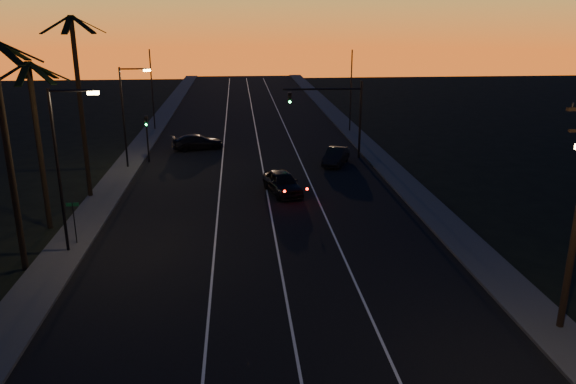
{
  "coord_description": "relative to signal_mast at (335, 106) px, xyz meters",
  "views": [
    {
      "loc": [
        -1.5,
        -9.46,
        12.45
      ],
      "look_at": [
        1.18,
        20.29,
        3.07
      ],
      "focal_mm": 35.0,
      "sensor_mm": 36.0,
      "label": 1
    }
  ],
  "objects": [
    {
      "name": "cross_car",
      "position": [
        -12.61,
        4.75,
        -4.05
      ],
      "size": [
        5.33,
        3.19,
        1.45
      ],
      "color": "black",
      "rests_on": "road"
    },
    {
      "name": "signal_mast",
      "position": [
        0.0,
        0.0,
        0.0
      ],
      "size": [
        7.1,
        0.41,
        7.0
      ],
      "color": "black",
      "rests_on": "ground"
    },
    {
      "name": "lane_stripe_left",
      "position": [
        -10.14,
        -9.99,
        -4.76
      ],
      "size": [
        0.12,
        160.0,
        0.01
      ],
      "primitive_type": "cube",
      "color": "silver",
      "rests_on": "road"
    },
    {
      "name": "sidewalk_right",
      "position": [
        4.06,
        -9.99,
        -4.7
      ],
      "size": [
        2.4,
        170.0,
        0.16
      ],
      "primitive_type": "cube",
      "color": "#3C3C3A",
      "rests_on": "ground"
    },
    {
      "name": "streetlight_left_near",
      "position": [
        -17.84,
        -19.99,
        0.54
      ],
      "size": [
        2.55,
        0.26,
        9.0
      ],
      "color": "black",
      "rests_on": "ground"
    },
    {
      "name": "far_pole_left",
      "position": [
        -18.14,
        15.01,
        -0.28
      ],
      "size": [
        0.14,
        0.14,
        9.0
      ],
      "primitive_type": "cylinder",
      "color": "black",
      "rests_on": "ground"
    },
    {
      "name": "streetlight_left_far",
      "position": [
        -17.82,
        -1.99,
        0.28
      ],
      "size": [
        2.55,
        0.26,
        8.5
      ],
      "color": "black",
      "rests_on": "ground"
    },
    {
      "name": "far_pole_right",
      "position": [
        3.86,
        12.01,
        -0.28
      ],
      "size": [
        0.14,
        0.14,
        9.0
      ],
      "primitive_type": "cylinder",
      "color": "black",
      "rests_on": "ground"
    },
    {
      "name": "lane_stripe_mid",
      "position": [
        -6.64,
        -9.99,
        -4.76
      ],
      "size": [
        0.12,
        160.0,
        0.01
      ],
      "primitive_type": "cube",
      "color": "silver",
      "rests_on": "road"
    },
    {
      "name": "lane_stripe_right",
      "position": [
        -3.14,
        -9.99,
        -4.76
      ],
      "size": [
        0.12,
        160.0,
        0.01
      ],
      "primitive_type": "cube",
      "color": "silver",
      "rests_on": "road"
    },
    {
      "name": "lead_car",
      "position": [
        -5.52,
        -10.28,
        -3.95
      ],
      "size": [
        3.11,
        5.64,
        1.64
      ],
      "color": "black",
      "rests_on": "road"
    },
    {
      "name": "road",
      "position": [
        -7.14,
        -9.99,
        -4.78
      ],
      "size": [
        20.0,
        170.0,
        0.01
      ],
      "primitive_type": "cube",
      "color": "black",
      "rests_on": "ground"
    },
    {
      "name": "street_sign",
      "position": [
        -17.94,
        -18.99,
        -3.13
      ],
      "size": [
        0.7,
        0.06,
        2.6
      ],
      "color": "black",
      "rests_on": "ground"
    },
    {
      "name": "palm_far",
      "position": [
        -19.34,
        -9.99,
        2.83
      ],
      "size": [
        4.25,
        4.16,
        12.53
      ],
      "color": "black",
      "rests_on": "ground"
    },
    {
      "name": "right_car",
      "position": [
        -0.17,
        -2.26,
        -4.04
      ],
      "size": [
        3.16,
        4.67,
        1.46
      ],
      "color": "black",
      "rests_on": "road"
    },
    {
      "name": "palm_mid",
      "position": [
        -20.34,
        -15.99,
        1.47
      ],
      "size": [
        4.25,
        4.16,
        10.03
      ],
      "color": "black",
      "rests_on": "ground"
    },
    {
      "name": "sidewalk_left",
      "position": [
        -18.34,
        -9.99,
        -4.7
      ],
      "size": [
        2.4,
        170.0,
        0.16
      ],
      "primitive_type": "cube",
      "color": "#3C3C3A",
      "rests_on": "ground"
    },
    {
      "name": "palm_near",
      "position": [
        -19.74,
        -21.99,
        2.29
      ],
      "size": [
        4.25,
        4.16,
        11.53
      ],
      "color": "black",
      "rests_on": "ground"
    },
    {
      "name": "signal_post",
      "position": [
        -16.64,
        -0.01,
        -1.89
      ],
      "size": [
        0.28,
        0.37,
        4.2
      ],
      "color": "black",
      "rests_on": "ground"
    }
  ]
}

